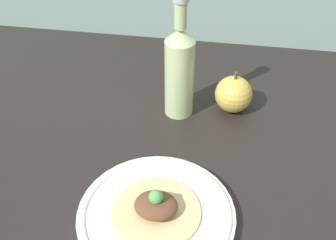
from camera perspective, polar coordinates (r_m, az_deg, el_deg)
name	(u,v)px	position (r cm, az deg, el deg)	size (l,w,h in cm)	color
ground_plane	(170,165)	(83.67, 0.35, -6.50)	(180.00, 110.00, 4.00)	black
plate	(154,214)	(71.28, -2.10, -13.51)	(27.88, 27.88, 2.30)	silver
plated_food	(153,207)	(69.65, -2.14, -12.48)	(15.74, 15.74, 5.35)	#D6BC7F
cider_bottle	(179,70)	(87.60, 1.67, 7.28)	(6.63, 6.63, 28.51)	#B7D18E
apple	(233,94)	(93.50, 9.48, 3.71)	(8.76, 8.76, 10.43)	gold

